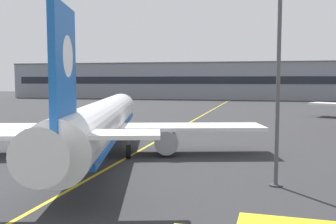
% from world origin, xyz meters
% --- Properties ---
extents(ground_plane, '(400.00, 400.00, 0.00)m').
position_xyz_m(ground_plane, '(0.00, 0.00, 0.00)').
color(ground_plane, '#2D2D30').
extents(taxiway_centreline, '(7.81, 179.86, 0.01)m').
position_xyz_m(taxiway_centreline, '(0.00, 30.00, 0.00)').
color(taxiway_centreline, yellow).
rests_on(taxiway_centreline, ground).
extents(airliner_foreground, '(32.23, 41.00, 11.65)m').
position_xyz_m(airliner_foreground, '(-3.42, 14.40, 3.37)').
color(airliner_foreground, white).
rests_on(airliner_foreground, ground).
extents(apron_lamp_post, '(2.24, 0.90, 13.79)m').
position_xyz_m(apron_lamp_post, '(12.57, 6.28, 7.21)').
color(apron_lamp_post, '#515156').
rests_on(apron_lamp_post, ground).
extents(terminal_building, '(155.74, 12.40, 14.19)m').
position_xyz_m(terminal_building, '(-7.67, 128.55, 7.10)').
color(terminal_building, gray).
rests_on(terminal_building, ground).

